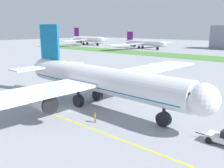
# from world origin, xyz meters

# --- Properties ---
(ground_plane) EXTENTS (600.00, 600.00, 0.00)m
(ground_plane) POSITION_xyz_m (0.00, 0.00, 0.00)
(ground_plane) COLOR #9399A0
(ground_plane) RESTS_ON ground
(apron_taxi_line) EXTENTS (280.00, 0.36, 0.01)m
(apron_taxi_line) POSITION_xyz_m (0.00, -3.56, 0.00)
(apron_taxi_line) COLOR yellow
(apron_taxi_line) RESTS_ON ground
(airliner_foreground) EXTENTS (49.47, 78.03, 16.76)m
(airliner_foreground) POSITION_xyz_m (2.18, 5.51, 5.69)
(airliner_foreground) COLOR white
(airliner_foreground) RESTS_ON ground
(pushback_tug) EXTENTS (6.09, 2.60, 2.11)m
(pushback_tug) POSITION_xyz_m (27.79, 4.73, 0.97)
(pushback_tug) COLOR white
(pushback_tug) RESTS_ON ground
(ground_crew_wingwalker_port) EXTENTS (0.52, 0.49, 1.75)m
(ground_crew_wingwalker_port) POSITION_xyz_m (8.53, -1.26, 1.06)
(ground_crew_wingwalker_port) COLOR black
(ground_crew_wingwalker_port) RESTS_ON ground
(service_truck_baggage_loader) EXTENTS (5.44, 3.77, 2.86)m
(service_truck_baggage_loader) POSITION_xyz_m (-12.52, 49.85, 1.54)
(service_truck_baggage_loader) COLOR white
(service_truck_baggage_loader) RESTS_ON ground
(parked_airliner_far_left) EXTENTS (41.60, 64.29, 16.38)m
(parked_airliner_far_left) POSITION_xyz_m (-138.72, 134.71, 5.55)
(parked_airliner_far_left) COLOR white
(parked_airliner_far_left) RESTS_ON ground
(parked_airliner_far_centre) EXTENTS (43.96, 71.19, 13.12)m
(parked_airliner_far_centre) POSITION_xyz_m (-74.54, 135.20, 4.46)
(parked_airliner_far_centre) COLOR white
(parked_airliner_far_centre) RESTS_ON ground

